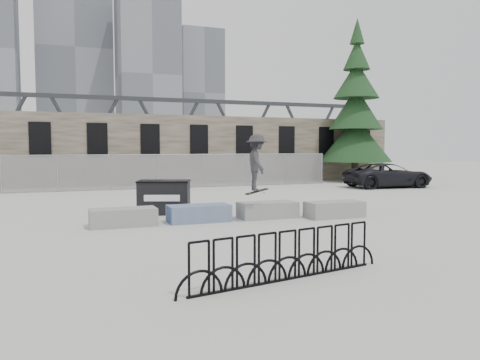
% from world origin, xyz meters
% --- Properties ---
extents(ground, '(120.00, 120.00, 0.00)m').
position_xyz_m(ground, '(0.00, 0.00, 0.00)').
color(ground, '#B3B2AE').
rests_on(ground, ground).
extents(stone_wall, '(36.00, 2.58, 4.50)m').
position_xyz_m(stone_wall, '(0.00, 16.24, 2.26)').
color(stone_wall, brown).
rests_on(stone_wall, ground).
extents(chainlink_fence, '(22.06, 0.06, 2.02)m').
position_xyz_m(chainlink_fence, '(-0.00, 12.50, 1.04)').
color(chainlink_fence, gray).
rests_on(chainlink_fence, ground).
extents(planter_far_left, '(2.00, 0.90, 0.55)m').
position_xyz_m(planter_far_left, '(-3.53, -0.12, 0.30)').
color(planter_far_left, gray).
rests_on(planter_far_left, ground).
extents(planter_center_left, '(2.00, 0.90, 0.55)m').
position_xyz_m(planter_center_left, '(-1.13, -0.12, 0.30)').
color(planter_center_left, navy).
rests_on(planter_center_left, ground).
extents(planter_center_right, '(2.00, 0.90, 0.55)m').
position_xyz_m(planter_center_right, '(1.30, -0.18, 0.30)').
color(planter_center_right, gray).
rests_on(planter_center_right, ground).
extents(planter_offset, '(2.00, 0.90, 0.55)m').
position_xyz_m(planter_offset, '(3.52, -0.87, 0.30)').
color(planter_offset, gray).
rests_on(planter_offset, ground).
extents(dumpster, '(2.12, 1.69, 1.22)m').
position_xyz_m(dumpster, '(-1.79, 2.13, 0.62)').
color(dumpster, black).
rests_on(dumpster, ground).
extents(bike_rack, '(4.42, 0.91, 0.90)m').
position_xyz_m(bike_rack, '(-1.46, -7.17, 0.44)').
color(bike_rack, black).
rests_on(bike_rack, ground).
extents(spruce_tree, '(5.12, 5.12, 11.50)m').
position_xyz_m(spruce_tree, '(14.40, 13.66, 4.63)').
color(spruce_tree, '#38281E').
rests_on(spruce_tree, ground).
extents(skyline_towers, '(58.00, 28.00, 48.00)m').
position_xyz_m(skyline_towers, '(-1.01, 93.81, 20.79)').
color(skyline_towers, slate).
rests_on(skyline_towers, ground).
extents(truss_bridge, '(70.00, 3.00, 9.80)m').
position_xyz_m(truss_bridge, '(10.00, 55.00, 4.13)').
color(truss_bridge, '#2D3033').
rests_on(truss_bridge, ground).
extents(suv, '(5.48, 2.91, 1.47)m').
position_xyz_m(suv, '(13.17, 8.42, 0.73)').
color(suv, black).
rests_on(suv, ground).
extents(skateboarder, '(0.87, 1.28, 1.95)m').
position_xyz_m(skateboarder, '(0.65, -0.76, 1.93)').
color(skateboarder, '#2F2F32').
rests_on(skateboarder, ground).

